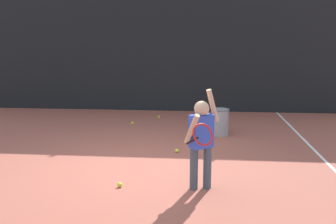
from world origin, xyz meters
TOP-DOWN VIEW (x-y plane):
  - ground_plane at (0.00, 0.00)m, footprint 20.00×20.00m
  - court_line_sideline at (3.13, 1.00)m, footprint 0.05×9.00m
  - back_fence_windscreen at (0.00, 4.67)m, footprint 11.29×0.08m
  - fence_post_1 at (-2.75, 4.73)m, footprint 0.09×0.09m
  - fence_post_2 at (0.00, 4.73)m, footprint 0.09×0.09m
  - fence_post_3 at (2.75, 4.73)m, footprint 0.09×0.09m
  - tennis_player at (1.06, -0.83)m, footprint 0.48×0.85m
  - ball_hopper at (1.46, 2.06)m, footprint 0.38×0.38m
  - tennis_ball_1 at (-0.02, 3.62)m, footprint 0.07×0.07m
  - tennis_ball_2 at (-0.04, -0.86)m, footprint 0.07×0.07m
  - tennis_ball_3 at (-0.55, 2.87)m, footprint 0.07×0.07m
  - tennis_ball_4 at (0.64, 0.77)m, footprint 0.07×0.07m

SIDE VIEW (x-z plane):
  - ground_plane at x=0.00m, z-range 0.00..0.00m
  - court_line_sideline at x=3.13m, z-range 0.00..0.00m
  - tennis_ball_1 at x=-0.02m, z-range 0.00..0.07m
  - tennis_ball_2 at x=-0.04m, z-range 0.00..0.07m
  - tennis_ball_3 at x=-0.55m, z-range 0.00..0.07m
  - tennis_ball_4 at x=0.64m, z-range 0.00..0.07m
  - ball_hopper at x=1.46m, z-range 0.01..0.57m
  - tennis_player at x=1.06m, z-range 0.05..1.40m
  - back_fence_windscreen at x=0.00m, z-range 0.00..3.87m
  - fence_post_1 at x=-2.75m, z-range 0.00..4.02m
  - fence_post_2 at x=0.00m, z-range 0.00..4.02m
  - fence_post_3 at x=2.75m, z-range 0.00..4.02m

